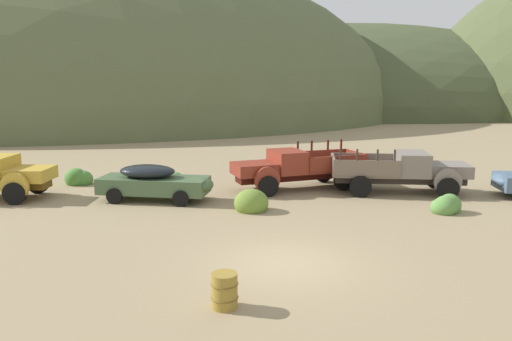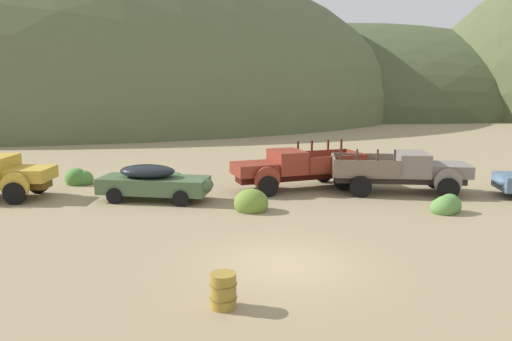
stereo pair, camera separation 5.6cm
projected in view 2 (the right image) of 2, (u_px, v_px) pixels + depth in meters
ground_plane at (284, 263)px, 14.56m from camera, size 300.00×300.00×0.00m
hill_far_left at (63, 116)px, 69.95m from camera, size 93.42×65.00×44.71m
hill_distant at (351, 107)px, 90.69m from camera, size 82.71×67.43×28.41m
car_weathered_green at (157, 182)px, 21.87m from camera, size 5.20×2.87×1.57m
truck_rust_red at (290, 169)px, 23.94m from camera, size 6.62×3.51×2.16m
truck_primer_gray at (409, 171)px, 23.29m from camera, size 6.47×3.49×2.16m
oil_drum_foreground at (223, 290)px, 11.71m from camera, size 0.65×0.65×0.84m
bush_front_left at (171, 182)px, 24.57m from camera, size 1.41×1.22×1.01m
bush_lone_scrub at (446, 207)px, 19.96m from camera, size 1.28×1.02×0.95m
bush_front_right at (251, 203)px, 20.25m from camera, size 1.39×1.25×1.15m
bush_near_barrel at (78, 179)px, 25.29m from camera, size 1.43×1.14×1.05m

